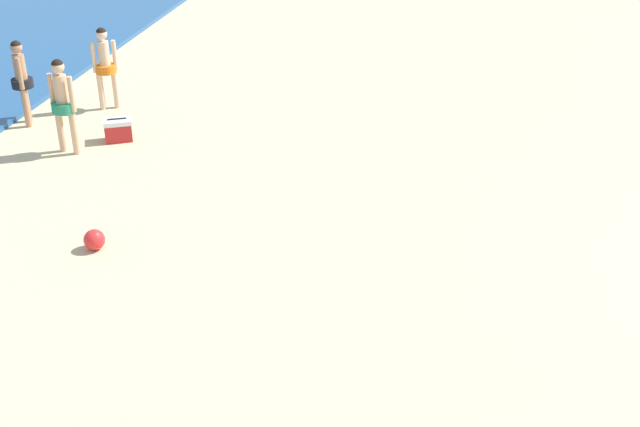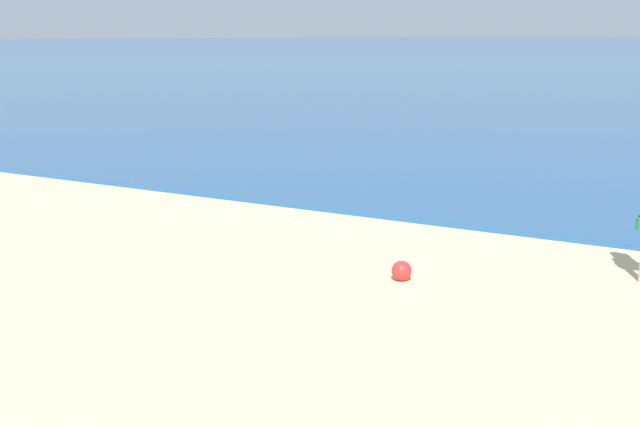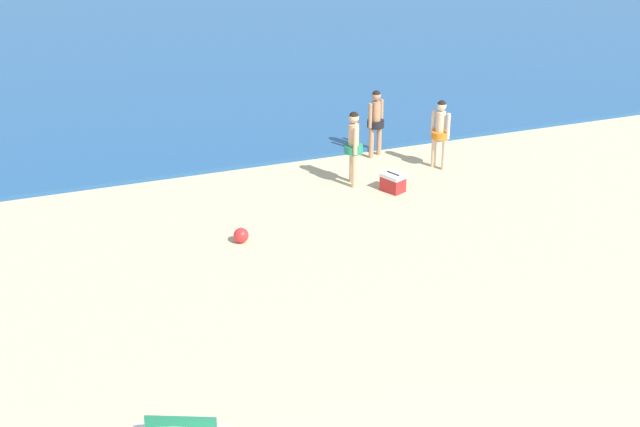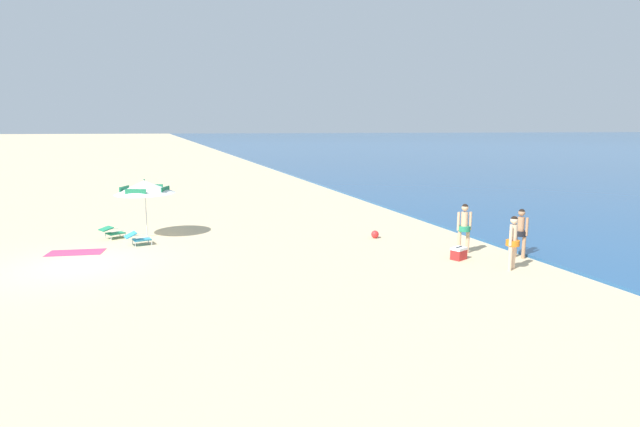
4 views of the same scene
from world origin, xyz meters
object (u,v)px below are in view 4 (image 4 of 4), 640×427
(person_standing_beside, at_px, (464,225))
(person_wading_in, at_px, (513,239))
(lounge_chair_under_umbrella, at_px, (138,238))
(lounge_chair_beside_umbrella, at_px, (112,232))
(beach_towel, at_px, (76,252))
(cooler_box, at_px, (459,253))
(beach_umbrella_striped_main, at_px, (145,187))
(person_standing_near_shore, at_px, (521,230))
(beach_ball, at_px, (375,234))

(person_standing_beside, height_order, person_wading_in, person_standing_beside)
(lounge_chair_under_umbrella, xyz_separation_m, lounge_chair_beside_umbrella, (-1.47, -0.97, 0.00))
(person_standing_beside, xyz_separation_m, person_wading_in, (2.20, 0.20, -0.03))
(beach_towel, bearing_deg, lounge_chair_under_umbrella, 103.94)
(cooler_box, bearing_deg, beach_umbrella_striped_main, -125.41)
(beach_umbrella_striped_main, relative_size, beach_towel, 1.71)
(beach_umbrella_striped_main, distance_m, person_standing_beside, 12.00)
(beach_towel, bearing_deg, person_standing_near_shore, 69.25)
(beach_umbrella_striped_main, xyz_separation_m, beach_ball, (3.07, 8.37, -1.80))
(beach_umbrella_striped_main, xyz_separation_m, person_wading_in, (8.35, 10.45, -1.00))
(person_standing_beside, bearing_deg, beach_ball, -148.70)
(beach_umbrella_striped_main, distance_m, lounge_chair_under_umbrella, 2.26)
(lounge_chair_beside_umbrella, bearing_deg, cooler_box, 57.94)
(lounge_chair_beside_umbrella, bearing_deg, beach_umbrella_striped_main, 90.79)
(beach_umbrella_striped_main, xyz_separation_m, lounge_chair_under_umbrella, (1.49, -0.30, -1.67))
(person_wading_in, distance_m, beach_ball, 5.73)
(beach_umbrella_striped_main, distance_m, beach_towel, 3.61)
(beach_ball, bearing_deg, cooler_box, 18.38)
(beach_umbrella_striped_main, height_order, person_standing_beside, beach_umbrella_striped_main)
(cooler_box, bearing_deg, beach_towel, -112.14)
(beach_ball, bearing_deg, person_wading_in, 21.51)
(beach_umbrella_striped_main, bearing_deg, person_standing_beside, 59.00)
(beach_umbrella_striped_main, distance_m, person_standing_near_shore, 13.75)
(lounge_chair_under_umbrella, distance_m, person_standing_near_shore, 13.28)
(lounge_chair_beside_umbrella, distance_m, person_standing_near_shore, 14.82)
(lounge_chair_beside_umbrella, height_order, person_standing_beside, person_standing_beside)
(person_standing_beside, distance_m, person_wading_in, 2.20)
(lounge_chair_under_umbrella, relative_size, person_standing_near_shore, 0.60)
(lounge_chair_under_umbrella, xyz_separation_m, person_wading_in, (6.86, 10.75, 0.67))
(person_wading_in, relative_size, cooler_box, 2.74)
(lounge_chair_under_umbrella, bearing_deg, beach_ball, 79.66)
(person_wading_in, height_order, beach_ball, person_wading_in)
(lounge_chair_under_umbrella, distance_m, person_wading_in, 12.78)
(person_standing_beside, bearing_deg, person_standing_near_shore, 51.27)
(lounge_chair_under_umbrella, distance_m, cooler_box, 11.28)
(lounge_chair_beside_umbrella, distance_m, beach_ball, 10.12)
(lounge_chair_beside_umbrella, bearing_deg, person_wading_in, 54.60)
(lounge_chair_under_umbrella, distance_m, person_standing_beside, 11.56)
(person_wading_in, bearing_deg, lounge_chair_beside_umbrella, -125.40)
(lounge_chair_beside_umbrella, relative_size, beach_towel, 0.55)
(cooler_box, xyz_separation_m, beach_ball, (-3.77, -1.25, -0.05))
(beach_umbrella_striped_main, relative_size, lounge_chair_beside_umbrella, 3.11)
(person_standing_near_shore, bearing_deg, lounge_chair_under_umbrella, -115.84)
(person_standing_near_shore, distance_m, person_wading_in, 1.60)
(lounge_chair_under_umbrella, distance_m, lounge_chair_beside_umbrella, 1.76)
(person_standing_beside, xyz_separation_m, cooler_box, (0.69, -0.62, -0.78))
(beach_umbrella_striped_main, bearing_deg, lounge_chair_beside_umbrella, -89.21)
(lounge_chair_under_umbrella, height_order, cooler_box, lounge_chair_under_umbrella)
(beach_umbrella_striped_main, bearing_deg, beach_ball, 69.85)
(person_wading_in, relative_size, beach_towel, 0.91)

